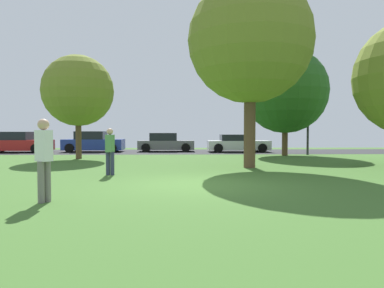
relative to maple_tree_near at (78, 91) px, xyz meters
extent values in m
plane|color=#3D6628|center=(6.05, -9.54, -3.73)|extent=(44.00, 44.00, 0.00)
cube|color=#28282B|center=(6.05, 6.46, -3.73)|extent=(44.00, 6.40, 0.01)
cylinder|color=brown|center=(0.00, 0.00, -2.45)|extent=(0.32, 0.32, 2.57)
sphere|color=olive|center=(0.00, 0.00, 0.01)|extent=(3.88, 3.88, 3.88)
cylinder|color=brown|center=(8.50, -4.99, -2.03)|extent=(0.48, 0.48, 3.39)
sphere|color=olive|center=(8.50, -4.99, 1.52)|extent=(5.15, 5.15, 5.15)
cylinder|color=brown|center=(12.14, 2.23, -2.59)|extent=(0.36, 0.36, 2.27)
sphere|color=#23511E|center=(12.14, 2.23, 0.29)|extent=(5.25, 5.25, 5.25)
cylinder|color=slate|center=(2.68, -12.05, -3.29)|extent=(0.14, 0.14, 0.88)
cylinder|color=slate|center=(2.76, -11.91, -3.29)|extent=(0.14, 0.14, 0.88)
cube|color=silver|center=(2.72, -11.98, -2.52)|extent=(0.39, 0.35, 0.66)
sphere|color=tan|center=(2.72, -11.98, -2.07)|extent=(0.24, 0.24, 0.24)
cylinder|color=#2D334C|center=(3.11, -7.31, -3.33)|extent=(0.14, 0.14, 0.80)
cylinder|color=#2D334C|center=(3.26, -7.34, -3.33)|extent=(0.14, 0.14, 0.80)
cube|color=#51894C|center=(3.19, -7.32, -2.63)|extent=(0.28, 0.36, 0.60)
sphere|color=tan|center=(3.19, -7.32, -2.22)|extent=(0.22, 0.22, 0.22)
cube|color=#B21E1E|center=(-6.07, 6.13, -3.21)|extent=(4.57, 1.86, 0.74)
cube|color=black|center=(-6.30, 6.13, -2.55)|extent=(2.20, 1.64, 0.59)
cylinder|color=black|center=(-4.47, 7.06, -3.41)|extent=(0.64, 0.22, 0.64)
cylinder|color=black|center=(-4.47, 5.20, -3.41)|extent=(0.64, 0.22, 0.64)
cylinder|color=black|center=(-7.67, 7.06, -3.41)|extent=(0.64, 0.22, 0.64)
cube|color=#233893|center=(-0.76, 6.53, -3.19)|extent=(4.30, 1.85, 0.78)
cube|color=black|center=(-0.98, 6.53, -2.51)|extent=(2.07, 1.63, 0.58)
cylinder|color=black|center=(0.74, 7.46, -3.41)|extent=(0.64, 0.22, 0.64)
cylinder|color=black|center=(0.74, 5.61, -3.41)|extent=(0.64, 0.22, 0.64)
cylinder|color=black|center=(-2.27, 7.46, -3.41)|extent=(0.64, 0.22, 0.64)
cylinder|color=black|center=(-2.27, 5.61, -3.41)|extent=(0.64, 0.22, 0.64)
cube|color=slate|center=(4.54, 6.84, -3.24)|extent=(4.14, 1.73, 0.67)
cube|color=black|center=(4.34, 6.84, -2.63)|extent=(1.99, 1.52, 0.57)
cylinder|color=black|center=(5.99, 7.70, -3.41)|extent=(0.64, 0.22, 0.64)
cylinder|color=black|center=(5.99, 5.98, -3.41)|extent=(0.64, 0.22, 0.64)
cylinder|color=black|center=(3.10, 7.70, -3.41)|extent=(0.64, 0.22, 0.64)
cylinder|color=black|center=(3.10, 5.98, -3.41)|extent=(0.64, 0.22, 0.64)
cube|color=white|center=(9.85, 6.10, -3.24)|extent=(4.47, 1.87, 0.68)
cube|color=black|center=(9.63, 6.10, -2.68)|extent=(2.15, 1.65, 0.45)
cylinder|color=black|center=(11.42, 7.04, -3.41)|extent=(0.64, 0.22, 0.64)
cylinder|color=black|center=(11.42, 5.17, -3.41)|extent=(0.64, 0.22, 0.64)
cylinder|color=black|center=(8.29, 7.04, -3.41)|extent=(0.64, 0.22, 0.64)
cylinder|color=black|center=(8.29, 5.17, -3.41)|extent=(0.64, 0.22, 0.64)
cylinder|color=#2D2D33|center=(13.74, 2.66, -1.48)|extent=(0.14, 0.14, 4.50)
camera|label=1|loc=(5.64, -19.52, -2.21)|focal=32.89mm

